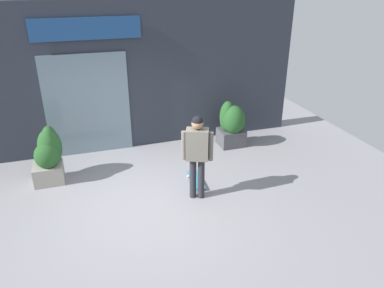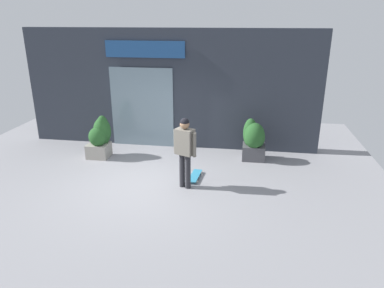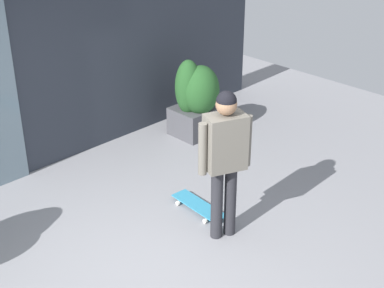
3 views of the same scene
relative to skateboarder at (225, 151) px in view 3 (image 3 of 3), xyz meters
The scene contains 4 objects.
ground_plane 1.43m from the skateboarder, behind, with size 12.00×12.00×0.00m, color gray.
skateboarder is the anchor object (origin of this frame).
skateboard 1.12m from the skateboarder, 73.56° to the left, with size 0.31×0.79×0.08m.
planter_box_left 2.60m from the skateboarder, 51.41° to the left, with size 0.63×0.67×1.19m.
Camera 3 is at (-2.97, -3.61, 3.78)m, focal length 53.85 mm.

